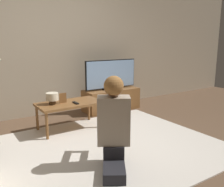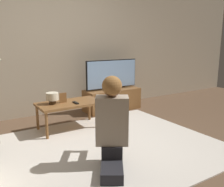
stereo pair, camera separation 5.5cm
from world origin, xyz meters
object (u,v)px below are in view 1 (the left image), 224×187
(tv, at_px, (111,74))
(coffee_table, at_px, (70,105))
(person_kneeling, at_px, (114,122))
(table_lamp, at_px, (52,97))

(tv, bearing_deg, coffee_table, -152.23)
(tv, distance_m, coffee_table, 1.32)
(person_kneeling, bearing_deg, coffee_table, -61.39)
(coffee_table, xyz_separation_m, person_kneeling, (-0.09, -1.33, 0.12))
(person_kneeling, relative_size, table_lamp, 5.46)
(table_lamp, bearing_deg, tv, 21.78)
(coffee_table, xyz_separation_m, table_lamp, (-0.25, 0.04, 0.15))
(coffee_table, height_order, table_lamp, table_lamp)
(tv, xyz_separation_m, person_kneeling, (-1.22, -1.93, -0.20))
(tv, distance_m, table_lamp, 1.50)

